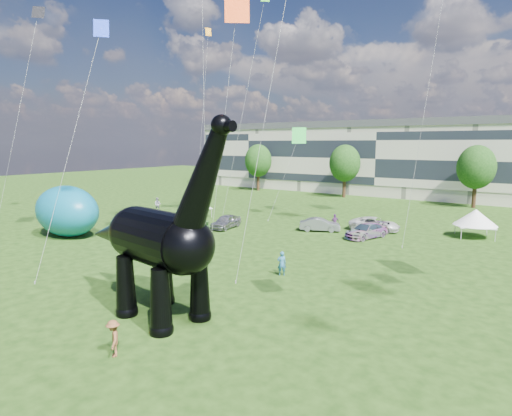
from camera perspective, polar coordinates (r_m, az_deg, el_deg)
The scene contains 15 objects.
ground at distance 25.04m, azimuth -15.59°, elevation -13.19°, with size 220.00×220.00×0.00m, color #16330C.
terrace_row at distance 80.73m, azimuth 17.03°, elevation 6.04°, with size 78.00×11.00×12.00m, color beige.
tree_far_left at distance 82.90m, azimuth 0.30°, elevation 6.68°, with size 5.20×5.20×9.44m.
tree_mid_left at distance 73.84m, azimuth 11.77°, elevation 6.25°, with size 5.20×5.20×9.44m.
tree_mid_right at distance 68.07m, azimuth 27.34°, elevation 5.28°, with size 5.20×5.20×9.44m.
dinosaur_sculpture at distance 23.30m, azimuth -13.39°, elevation -4.26°, with size 13.26×4.19×10.79m.
car_silver at distance 46.45m, azimuth -4.05°, elevation -1.82°, with size 1.76×4.38×1.49m, color #A3A2A7.
car_grey at distance 45.37m, azimuth 8.51°, elevation -2.21°, with size 1.47×4.21×1.39m, color gray.
car_white at distance 46.75m, azimuth 15.52°, elevation -2.08°, with size 2.38×5.17×1.44m, color silver.
car_dark at distance 43.05m, azimuth 14.49°, elevation -2.95°, with size 2.01×4.95×1.44m, color #595960.
gazebo_near at distance 46.89m, azimuth 27.22°, elevation -1.15°, with size 5.22×5.22×2.80m.
gazebo_left at distance 53.45m, azimuth -8.15°, elevation 0.78°, with size 4.53×4.53×2.74m.
inflatable_teal at distance 46.23m, azimuth -23.90°, elevation -0.37°, with size 8.05×5.03×5.03m, color #0B688B.
visitors at distance 37.76m, azimuth 0.85°, elevation -4.01°, with size 46.00×31.71×1.89m.
kites at distance 44.12m, azimuth 23.05°, elevation 19.54°, with size 62.62×48.53×21.82m.
Camera 1 is at (18.46, -14.20, 9.20)m, focal length 30.00 mm.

